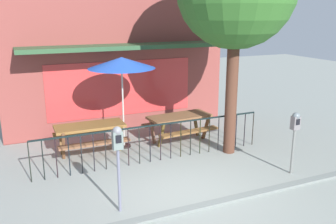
% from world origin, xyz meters
% --- Properties ---
extents(ground, '(40.00, 40.00, 0.00)m').
position_xyz_m(ground, '(0.00, 0.00, 0.00)').
color(ground, gray).
extents(pub_storefront, '(7.04, 1.50, 5.52)m').
position_xyz_m(pub_storefront, '(0.00, 4.85, 2.74)').
color(pub_storefront, '#5B261F').
rests_on(pub_storefront, ground).
extents(patio_fence_front, '(5.94, 0.04, 0.97)m').
position_xyz_m(patio_fence_front, '(0.00, 1.84, 0.66)').
color(patio_fence_front, black).
rests_on(patio_fence_front, ground).
extents(picnic_table_left, '(1.81, 1.37, 0.79)m').
position_xyz_m(picnic_table_left, '(-1.36, 3.08, 0.61)').
color(picnic_table_left, brown).
rests_on(picnic_table_left, ground).
extents(picnic_table_right, '(1.91, 1.51, 0.79)m').
position_xyz_m(picnic_table_right, '(1.19, 2.95, 0.61)').
color(picnic_table_right, brown).
rests_on(picnic_table_right, ground).
extents(patio_umbrella, '(1.78, 1.78, 2.50)m').
position_xyz_m(patio_umbrella, '(-0.42, 3.14, 2.33)').
color(patio_umbrella, black).
rests_on(patio_umbrella, ground).
extents(parking_meter_near, '(0.18, 0.17, 1.67)m').
position_xyz_m(parking_meter_near, '(-1.51, -0.12, 1.29)').
color(parking_meter_near, slate).
rests_on(parking_meter_near, ground).
extents(parking_meter_far, '(0.18, 0.17, 1.47)m').
position_xyz_m(parking_meter_far, '(2.62, -0.10, 1.14)').
color(parking_meter_far, slate).
rests_on(parking_meter_far, ground).
extents(curb_edge, '(9.85, 0.20, 0.11)m').
position_xyz_m(curb_edge, '(0.00, -0.63, 0.00)').
color(curb_edge, slate).
rests_on(curb_edge, ground).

